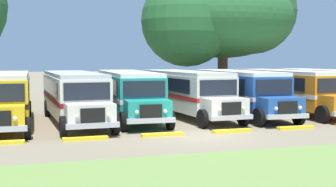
{
  "coord_description": "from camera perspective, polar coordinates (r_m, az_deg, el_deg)",
  "views": [
    {
      "loc": [
        -7.84,
        -19.77,
        3.61
      ],
      "look_at": [
        0.0,
        5.25,
        1.6
      ],
      "focal_mm": 49.08,
      "sensor_mm": 36.0,
      "label": 1
    }
  ],
  "objects": [
    {
      "name": "ground_plane",
      "position": [
        21.57,
        4.19,
        -5.26
      ],
      "size": [
        220.0,
        220.0,
        0.0
      ],
      "primitive_type": "plane",
      "color": "#84755B"
    },
    {
      "name": "foreground_grass_strip",
      "position": [
        14.64,
        15.9,
        -10.04
      ],
      "size": [
        80.0,
        8.58,
        0.01
      ],
      "primitive_type": "cube",
      "color": "olive",
      "rests_on": "ground_plane"
    },
    {
      "name": "parked_bus_slot_1",
      "position": [
        26.29,
        -19.6,
        -0.3
      ],
      "size": [
        2.83,
        10.86,
        2.82
      ],
      "rotation": [
        0.0,
        0.0,
        -1.59
      ],
      "color": "yellow",
      "rests_on": "ground_plane"
    },
    {
      "name": "parked_bus_slot_2",
      "position": [
        26.3,
        -11.6,
        -0.13
      ],
      "size": [
        3.05,
        10.89,
        2.82
      ],
      "rotation": [
        0.0,
        0.0,
        -1.53
      ],
      "color": "silver",
      "rests_on": "ground_plane"
    },
    {
      "name": "parked_bus_slot_3",
      "position": [
        27.64,
        -4.89,
        0.16
      ],
      "size": [
        2.98,
        10.88,
        2.82
      ],
      "rotation": [
        0.0,
        0.0,
        -1.6
      ],
      "color": "teal",
      "rests_on": "ground_plane"
    },
    {
      "name": "parked_bus_slot_4",
      "position": [
        28.52,
        2.23,
        0.3
      ],
      "size": [
        3.35,
        10.94,
        2.82
      ],
      "rotation": [
        0.0,
        0.0,
        -1.5
      ],
      "color": "silver",
      "rests_on": "ground_plane"
    },
    {
      "name": "parked_bus_slot_5",
      "position": [
        29.46,
        8.82,
        0.38
      ],
      "size": [
        2.75,
        10.85,
        2.82
      ],
      "rotation": [
        0.0,
        0.0,
        -1.58
      ],
      "color": "#23519E",
      "rests_on": "ground_plane"
    },
    {
      "name": "parked_bus_slot_6",
      "position": [
        31.46,
        14.7,
        0.54
      ],
      "size": [
        3.22,
        10.92,
        2.82
      ],
      "rotation": [
        0.0,
        0.0,
        -1.51
      ],
      "color": "orange",
      "rests_on": "ground_plane"
    },
    {
      "name": "parked_bus_slot_7",
      "position": [
        33.63,
        19.34,
        0.68
      ],
      "size": [
        3.15,
        10.9,
        2.82
      ],
      "rotation": [
        0.0,
        0.0,
        -1.52
      ],
      "color": "red",
      "rests_on": "ground_plane"
    },
    {
      "name": "curb_wheelstop_1",
      "position": [
        20.55,
        -20.16,
        -5.79
      ],
      "size": [
        2.0,
        0.36,
        0.15
      ],
      "primitive_type": "cube",
      "color": "yellow",
      "rests_on": "ground_plane"
    },
    {
      "name": "curb_wheelstop_2",
      "position": [
        20.68,
        -10.23,
        -5.53
      ],
      "size": [
        2.0,
        0.36,
        0.15
      ],
      "primitive_type": "cube",
      "color": "yellow",
      "rests_on": "ground_plane"
    },
    {
      "name": "curb_wheelstop_3",
      "position": [
        21.4,
        -0.7,
        -5.12
      ],
      "size": [
        2.0,
        0.36,
        0.15
      ],
      "primitive_type": "cube",
      "color": "yellow",
      "rests_on": "ground_plane"
    },
    {
      "name": "curb_wheelstop_4",
      "position": [
        22.67,
        7.97,
        -4.63
      ],
      "size": [
        2.0,
        0.36,
        0.15
      ],
      "primitive_type": "cube",
      "color": "yellow",
      "rests_on": "ground_plane"
    },
    {
      "name": "curb_wheelstop_5",
      "position": [
        24.39,
        15.56,
        -4.11
      ],
      "size": [
        2.0,
        0.36,
        0.15
      ],
      "primitive_type": "cube",
      "color": "yellow",
      "rests_on": "ground_plane"
    },
    {
      "name": "broad_shade_tree",
      "position": [
        40.68,
        6.72,
        9.53
      ],
      "size": [
        15.02,
        12.07,
        11.85
      ],
      "color": "brown",
      "rests_on": "ground_plane"
    }
  ]
}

